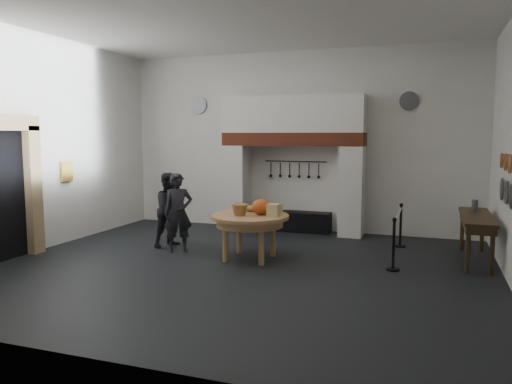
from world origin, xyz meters
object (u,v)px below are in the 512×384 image
(barrier_post_far, at_px, (401,226))
(work_table, at_px, (250,217))
(visitor_far, at_px, (171,210))
(visitor_near, at_px, (178,213))
(side_table, at_px, (477,217))
(iron_range, at_px, (293,221))
(barrier_post_near, at_px, (394,246))

(barrier_post_far, bearing_deg, work_table, -142.37)
(visitor_far, bearing_deg, visitor_near, -111.19)
(side_table, xyz_separation_m, barrier_post_far, (-1.43, 0.81, -0.42))
(visitor_near, relative_size, side_table, 0.74)
(iron_range, relative_size, visitor_near, 1.16)
(iron_range, distance_m, side_table, 4.50)
(visitor_near, height_order, side_table, visitor_near)
(visitor_far, distance_m, barrier_post_near, 4.76)
(iron_range, height_order, work_table, work_table)
(side_table, relative_size, barrier_post_near, 2.44)
(work_table, bearing_deg, side_table, 17.14)
(side_table, bearing_deg, barrier_post_near, -140.33)
(barrier_post_near, height_order, barrier_post_far, same)
(iron_range, distance_m, visitor_near, 3.42)
(visitor_far, xyz_separation_m, side_table, (6.16, 0.78, 0.07))
(side_table, height_order, barrier_post_near, same)
(work_table, xyz_separation_m, barrier_post_near, (2.71, 0.09, -0.39))
(visitor_far, height_order, side_table, visitor_far)
(iron_range, height_order, barrier_post_far, barrier_post_far)
(visitor_near, height_order, barrier_post_far, visitor_near)
(visitor_near, bearing_deg, barrier_post_far, -11.69)
(barrier_post_far, bearing_deg, iron_range, 160.44)
(iron_range, bearing_deg, visitor_far, -129.09)
(work_table, height_order, visitor_far, visitor_far)
(visitor_far, relative_size, side_table, 0.73)
(iron_range, bearing_deg, work_table, -90.80)
(visitor_near, bearing_deg, iron_range, 24.14)
(visitor_far, height_order, barrier_post_near, visitor_far)
(work_table, xyz_separation_m, side_table, (4.14, 1.28, 0.03))
(side_table, bearing_deg, work_table, -162.86)
(visitor_far, bearing_deg, barrier_post_far, -47.62)
(side_table, height_order, barrier_post_far, same)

